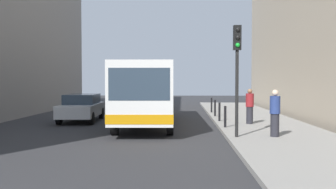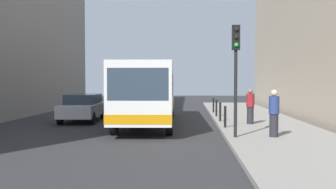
{
  "view_description": "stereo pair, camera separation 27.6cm",
  "coord_description": "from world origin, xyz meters",
  "views": [
    {
      "loc": [
        1.54,
        -16.41,
        2.25
      ],
      "look_at": [
        0.89,
        1.17,
        1.59
      ],
      "focal_mm": 41.36,
      "sensor_mm": 36.0,
      "label": 1
    },
    {
      "loc": [
        1.82,
        -16.4,
        2.25
      ],
      "look_at": [
        0.89,
        1.17,
        1.59
      ],
      "focal_mm": 41.36,
      "sensor_mm": 36.0,
      "label": 2
    }
  ],
  "objects": [
    {
      "name": "car_behind_bus",
      "position": [
        -0.78,
        14.08,
        0.78
      ],
      "size": [
        1.87,
        4.4,
        1.48
      ],
      "rotation": [
        0.0,
        0.0,
        3.14
      ],
      "color": "#A5A8AD",
      "rests_on": "ground"
    },
    {
      "name": "ground_plane",
      "position": [
        0.0,
        0.0,
        0.0
      ],
      "size": [
        80.0,
        80.0,
        0.0
      ],
      "primitive_type": "plane",
      "color": "#2D2D30"
    },
    {
      "name": "traffic_light",
      "position": [
        3.55,
        -2.13,
        3.01
      ],
      "size": [
        0.28,
        0.33,
        4.1
      ],
      "color": "black",
      "rests_on": "sidewalk"
    },
    {
      "name": "bollard_mid",
      "position": [
        3.45,
        3.46,
        0.62
      ],
      "size": [
        0.11,
        0.11,
        0.95
      ],
      "primitive_type": "cylinder",
      "color": "black",
      "rests_on": "sidewalk"
    },
    {
      "name": "pedestrian_mid_sidewalk",
      "position": [
        4.78,
        2.24,
        0.99
      ],
      "size": [
        0.38,
        0.38,
        1.68
      ],
      "rotation": [
        0.0,
        0.0,
        0.55
      ],
      "color": "#26262D",
      "rests_on": "sidewalk"
    },
    {
      "name": "car_beside_bus",
      "position": [
        -3.93,
        4.4,
        0.78
      ],
      "size": [
        2.02,
        4.47,
        1.48
      ],
      "rotation": [
        0.0,
        0.0,
        3.19
      ],
      "color": "silver",
      "rests_on": "ground"
    },
    {
      "name": "bollard_far",
      "position": [
        3.45,
        6.14,
        0.62
      ],
      "size": [
        0.11,
        0.11,
        0.95
      ],
      "primitive_type": "cylinder",
      "color": "black",
      "rests_on": "sidewalk"
    },
    {
      "name": "pedestrian_near_signal",
      "position": [
        4.98,
        -1.99,
        1.02
      ],
      "size": [
        0.38,
        0.38,
        1.75
      ],
      "rotation": [
        0.0,
        0.0,
        3.68
      ],
      "color": "#26262D",
      "rests_on": "sidewalk"
    },
    {
      "name": "bollard_farthest",
      "position": [
        3.45,
        8.82,
        0.62
      ],
      "size": [
        0.11,
        0.11,
        0.95
      ],
      "primitive_type": "cylinder",
      "color": "black",
      "rests_on": "sidewalk"
    },
    {
      "name": "sidewalk",
      "position": [
        5.4,
        0.0,
        0.07
      ],
      "size": [
        4.4,
        40.0,
        0.15
      ],
      "primitive_type": "cube",
      "color": "gray",
      "rests_on": "ground"
    },
    {
      "name": "bollard_near",
      "position": [
        3.45,
        0.79,
        0.62
      ],
      "size": [
        0.11,
        0.11,
        0.95
      ],
      "primitive_type": "cylinder",
      "color": "black",
      "rests_on": "sidewalk"
    },
    {
      "name": "bus",
      "position": [
        -0.22,
        3.28,
        1.73
      ],
      "size": [
        2.89,
        11.1,
        3.0
      ],
      "rotation": [
        0.0,
        0.0,
        3.17
      ],
      "color": "white",
      "rests_on": "ground"
    }
  ]
}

